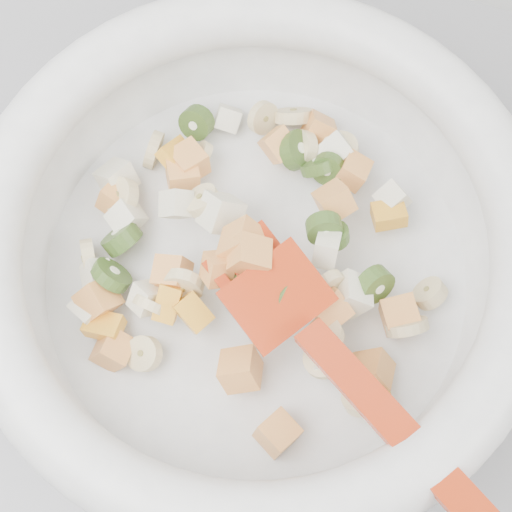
% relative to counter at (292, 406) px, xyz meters
% --- Properties ---
extents(counter, '(2.00, 0.60, 0.90)m').
position_rel_counter_xyz_m(counter, '(0.00, 0.00, 0.00)').
color(counter, gray).
rests_on(counter, ground).
extents(mixing_bowl, '(0.39, 0.37, 0.11)m').
position_rel_counter_xyz_m(mixing_bowl, '(-0.05, -0.00, 0.51)').
color(mixing_bowl, white).
rests_on(mixing_bowl, counter).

